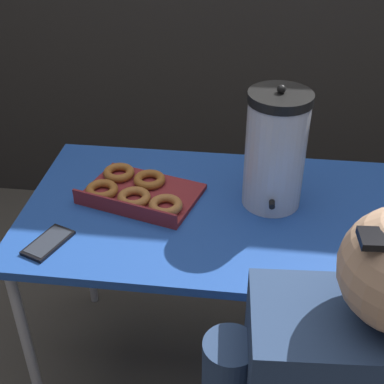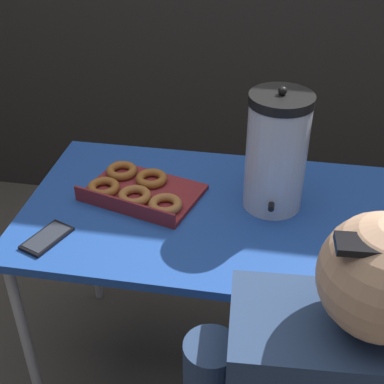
% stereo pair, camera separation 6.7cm
% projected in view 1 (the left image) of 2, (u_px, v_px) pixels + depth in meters
% --- Properties ---
extents(ground_plane, '(12.00, 12.00, 0.00)m').
position_uv_depth(ground_plane, '(210.00, 369.00, 2.07)').
color(ground_plane, '#4C473F').
extents(folding_table, '(1.18, 0.70, 0.76)m').
position_uv_depth(folding_table, '(215.00, 224.00, 1.68)').
color(folding_table, '#1E479E').
rests_on(folding_table, ground).
extents(donut_box, '(0.41, 0.33, 0.05)m').
position_uv_depth(donut_box, '(137.00, 192.00, 1.70)').
color(donut_box, maroon).
rests_on(donut_box, folding_table).
extents(coffee_urn, '(0.19, 0.21, 0.39)m').
position_uv_depth(coffee_urn, '(275.00, 150.00, 1.58)').
color(coffee_urn, silver).
rests_on(coffee_urn, folding_table).
extents(cell_phone, '(0.13, 0.17, 0.01)m').
position_uv_depth(cell_phone, '(48.00, 243.00, 1.51)').
color(cell_phone, black).
rests_on(cell_phone, folding_table).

